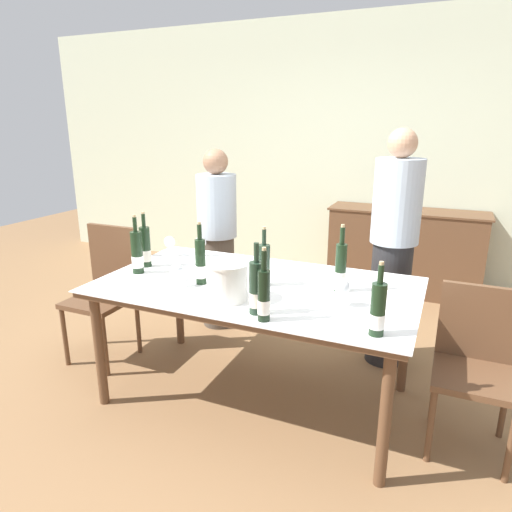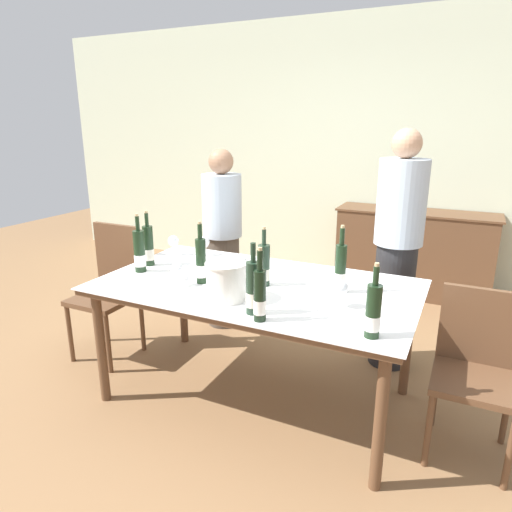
% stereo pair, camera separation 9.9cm
% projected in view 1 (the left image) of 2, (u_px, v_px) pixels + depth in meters
% --- Properties ---
extents(ground_plane, '(12.00, 12.00, 0.00)m').
position_uv_depth(ground_plane, '(256.00, 396.00, 3.00)').
color(ground_plane, olive).
extents(back_wall, '(8.00, 0.10, 2.80)m').
position_uv_depth(back_wall, '(354.00, 153.00, 4.95)').
color(back_wall, beige).
rests_on(back_wall, ground_plane).
extents(sideboard_cabinet, '(1.55, 0.46, 0.87)m').
position_uv_depth(sideboard_cabinet, '(404.00, 251.00, 4.72)').
color(sideboard_cabinet, brown).
rests_on(sideboard_cabinet, ground_plane).
extents(dining_table, '(1.92, 1.09, 0.78)m').
position_uv_depth(dining_table, '(256.00, 294.00, 2.80)').
color(dining_table, brown).
rests_on(dining_table, ground_plane).
extents(ice_bucket, '(0.23, 0.23, 0.21)m').
position_uv_depth(ice_bucket, '(228.00, 280.00, 2.51)').
color(ice_bucket, white).
rests_on(ice_bucket, dining_table).
extents(wine_bottle_0, '(0.07, 0.07, 0.36)m').
position_uv_depth(wine_bottle_0, '(264.00, 266.00, 2.73)').
color(wine_bottle_0, '#1E3323').
rests_on(wine_bottle_0, dining_table).
extents(wine_bottle_1, '(0.06, 0.06, 0.39)m').
position_uv_depth(wine_bottle_1, '(201.00, 262.00, 2.75)').
color(wine_bottle_1, black).
rests_on(wine_bottle_1, dining_table).
extents(wine_bottle_2, '(0.07, 0.07, 0.36)m').
position_uv_depth(wine_bottle_2, '(378.00, 310.00, 2.09)').
color(wine_bottle_2, black).
rests_on(wine_bottle_2, dining_table).
extents(wine_bottle_3, '(0.08, 0.08, 0.39)m').
position_uv_depth(wine_bottle_3, '(137.00, 253.00, 2.95)').
color(wine_bottle_3, black).
rests_on(wine_bottle_3, dining_table).
extents(wine_bottle_4, '(0.07, 0.07, 0.38)m').
position_uv_depth(wine_bottle_4, '(145.00, 248.00, 3.09)').
color(wine_bottle_4, black).
rests_on(wine_bottle_4, dining_table).
extents(wine_bottle_5, '(0.07, 0.07, 0.40)m').
position_uv_depth(wine_bottle_5, '(341.00, 268.00, 2.63)').
color(wine_bottle_5, black).
rests_on(wine_bottle_5, dining_table).
extents(wine_bottle_6, '(0.06, 0.06, 0.38)m').
position_uv_depth(wine_bottle_6, '(264.00, 296.00, 2.24)').
color(wine_bottle_6, black).
rests_on(wine_bottle_6, dining_table).
extents(wine_bottle_7, '(0.08, 0.08, 0.38)m').
position_uv_depth(wine_bottle_7, '(256.00, 289.00, 2.33)').
color(wine_bottle_7, '#1E3323').
rests_on(wine_bottle_7, dining_table).
extents(wine_glass_0, '(0.09, 0.09, 0.15)m').
position_uv_depth(wine_glass_0, '(200.00, 243.00, 3.34)').
color(wine_glass_0, white).
rests_on(wine_glass_0, dining_table).
extents(wine_glass_1, '(0.08, 0.08, 0.16)m').
position_uv_depth(wine_glass_1, '(240.00, 264.00, 2.82)').
color(wine_glass_1, white).
rests_on(wine_glass_1, dining_table).
extents(wine_glass_2, '(0.09, 0.09, 0.15)m').
position_uv_depth(wine_glass_2, '(342.00, 287.00, 2.42)').
color(wine_glass_2, white).
rests_on(wine_glass_2, dining_table).
extents(wine_glass_3, '(0.08, 0.08, 0.15)m').
position_uv_depth(wine_glass_3, '(177.00, 271.00, 2.70)').
color(wine_glass_3, white).
rests_on(wine_glass_3, dining_table).
extents(wine_glass_4, '(0.08, 0.08, 0.13)m').
position_uv_depth(wine_glass_4, '(186.00, 280.00, 2.58)').
color(wine_glass_4, white).
rests_on(wine_glass_4, dining_table).
extents(wine_glass_5, '(0.08, 0.08, 0.15)m').
position_uv_depth(wine_glass_5, '(170.00, 242.00, 3.33)').
color(wine_glass_5, white).
rests_on(wine_glass_5, dining_table).
extents(chair_left_end, '(0.42, 0.42, 0.99)m').
position_uv_depth(chair_left_end, '(107.00, 284.00, 3.40)').
color(chair_left_end, brown).
rests_on(chair_left_end, ground_plane).
extents(chair_right_end, '(0.42, 0.42, 0.89)m').
position_uv_depth(chair_right_end, '(476.00, 358.00, 2.45)').
color(chair_right_end, brown).
rests_on(chair_right_end, ground_plane).
extents(person_host, '(0.33, 0.33, 1.52)m').
position_uv_depth(person_host, '(218.00, 241.00, 3.86)').
color(person_host, '#51473D').
rests_on(person_host, ground_plane).
extents(person_guest_left, '(0.33, 0.33, 1.70)m').
position_uv_depth(person_guest_left, '(393.00, 251.00, 3.22)').
color(person_guest_left, '#262628').
rests_on(person_guest_left, ground_plane).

